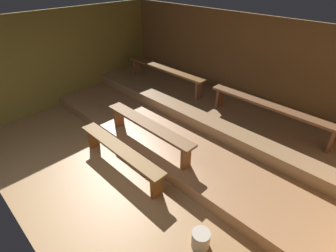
% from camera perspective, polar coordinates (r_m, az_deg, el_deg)
% --- Properties ---
extents(ground, '(7.02, 5.28, 0.08)m').
position_cam_1_polar(ground, '(5.08, -1.37, -5.02)').
color(ground, '#9A7248').
extents(wall_back, '(7.02, 0.06, 2.23)m').
position_cam_1_polar(wall_back, '(6.14, 14.28, 13.17)').
color(wall_back, brown).
rests_on(wall_back, ground).
extents(wall_left, '(0.06, 5.28, 2.23)m').
position_cam_1_polar(wall_left, '(6.94, -20.51, 14.36)').
color(wall_left, olive).
rests_on(wall_left, ground).
extents(platform_lower, '(6.22, 2.84, 0.23)m').
position_cam_1_polar(platform_lower, '(5.48, 4.75, -0.00)').
color(platform_lower, '#9F714C').
rests_on(platform_lower, ground).
extents(platform_middle, '(6.22, 1.57, 0.23)m').
position_cam_1_polar(platform_middle, '(5.81, 8.95, 4.30)').
color(platform_middle, '#9C7852').
rests_on(platform_middle, platform_lower).
extents(bench_floor_center, '(2.03, 0.26, 0.46)m').
position_cam_1_polar(bench_floor_center, '(4.41, -10.72, -5.59)').
color(bench_floor_center, brown).
rests_on(bench_floor_center, ground).
extents(bench_lower_center, '(2.05, 0.26, 0.46)m').
position_cam_1_polar(bench_lower_center, '(4.54, -4.49, -0.24)').
color(bench_lower_center, brown).
rests_on(bench_lower_center, platform_lower).
extents(bench_middle_left, '(2.42, 0.26, 0.46)m').
position_cam_1_polar(bench_middle_left, '(6.41, -0.76, 12.35)').
color(bench_middle_left, brown).
rests_on(bench_middle_left, platform_middle).
extents(bench_middle_right, '(2.42, 0.26, 0.46)m').
position_cam_1_polar(bench_middle_right, '(5.01, 21.96, 3.77)').
color(bench_middle_right, brown).
rests_on(bench_middle_right, platform_middle).
extents(pail_floor, '(0.24, 0.24, 0.24)m').
position_cam_1_polar(pail_floor, '(3.54, 7.33, -23.84)').
color(pail_floor, '#B2A899').
rests_on(pail_floor, ground).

